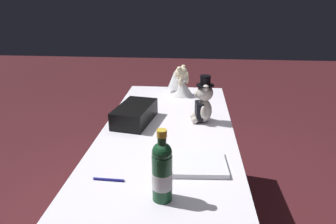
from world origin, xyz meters
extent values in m
cube|color=white|center=(0.00, 0.00, 0.40)|extent=(1.66, 0.75, 0.80)
ellipsoid|color=beige|center=(-0.12, 0.21, 0.87)|extent=(0.11, 0.10, 0.14)
cube|color=black|center=(-0.11, 0.18, 0.87)|extent=(0.09, 0.05, 0.11)
sphere|color=beige|center=(-0.12, 0.21, 0.98)|extent=(0.10, 0.10, 0.10)
sphere|color=beige|center=(-0.11, 0.17, 0.97)|extent=(0.04, 0.04, 0.04)
sphere|color=beige|center=(-0.15, 0.20, 1.02)|extent=(0.04, 0.04, 0.04)
sphere|color=beige|center=(-0.08, 0.21, 1.02)|extent=(0.04, 0.04, 0.04)
ellipsoid|color=beige|center=(-0.17, 0.19, 0.88)|extent=(0.03, 0.03, 0.08)
ellipsoid|color=beige|center=(-0.06, 0.20, 0.88)|extent=(0.03, 0.03, 0.08)
sphere|color=beige|center=(-0.14, 0.15, 0.82)|extent=(0.04, 0.04, 0.04)
sphere|color=beige|center=(-0.08, 0.16, 0.82)|extent=(0.04, 0.04, 0.04)
cylinder|color=black|center=(-0.12, 0.21, 1.02)|extent=(0.10, 0.10, 0.01)
cylinder|color=black|center=(-0.12, 0.21, 1.06)|extent=(0.06, 0.06, 0.05)
cone|color=white|center=(-0.62, 0.05, 0.86)|extent=(0.18, 0.18, 0.13)
ellipsoid|color=white|center=(-0.62, 0.05, 0.92)|extent=(0.08, 0.07, 0.06)
sphere|color=beige|center=(-0.62, 0.05, 0.97)|extent=(0.10, 0.10, 0.10)
sphere|color=beige|center=(-0.61, 0.08, 0.96)|extent=(0.04, 0.04, 0.04)
sphere|color=beige|center=(-0.59, 0.03, 1.01)|extent=(0.04, 0.04, 0.04)
sphere|color=beige|center=(-0.65, 0.06, 1.01)|extent=(0.04, 0.04, 0.04)
ellipsoid|color=beige|center=(-0.57, 0.05, 0.91)|extent=(0.03, 0.03, 0.07)
ellipsoid|color=beige|center=(-0.66, 0.09, 0.91)|extent=(0.03, 0.03, 0.07)
cone|color=white|center=(-0.65, 0.00, 0.91)|extent=(0.19, 0.19, 0.15)
cylinder|color=#184829|center=(0.64, 0.03, 0.89)|extent=(0.08, 0.08, 0.19)
sphere|color=#184829|center=(0.64, 0.03, 1.00)|extent=(0.07, 0.07, 0.07)
cylinder|color=#184829|center=(0.64, 0.03, 1.04)|extent=(0.03, 0.03, 0.07)
cylinder|color=gold|center=(0.64, 0.03, 1.07)|extent=(0.04, 0.04, 0.03)
cylinder|color=silver|center=(0.64, 0.03, 0.88)|extent=(0.08, 0.08, 0.07)
cylinder|color=navy|center=(0.55, -0.20, 0.80)|extent=(0.01, 0.13, 0.01)
cone|color=silver|center=(0.55, -0.14, 0.80)|extent=(0.01, 0.02, 0.01)
cube|color=black|center=(-0.08, -0.21, 0.85)|extent=(0.36, 0.24, 0.10)
cube|color=#B7B7BF|center=(-0.06, -0.30, 0.85)|extent=(0.04, 0.01, 0.03)
cube|color=white|center=(0.40, 0.17, 0.81)|extent=(0.23, 0.27, 0.02)
camera|label=1|loc=(1.58, 0.14, 1.52)|focal=32.03mm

